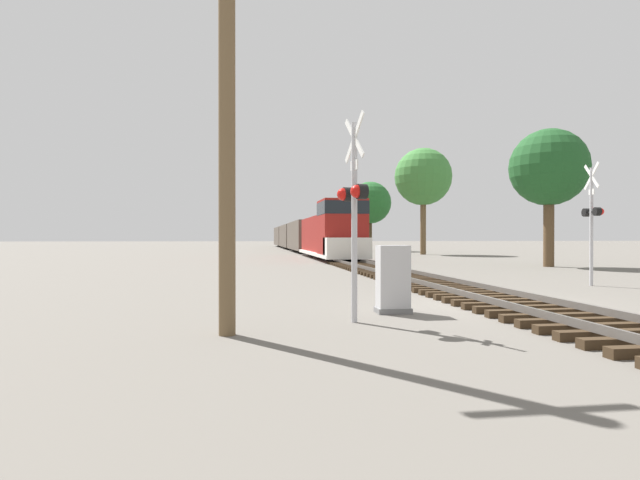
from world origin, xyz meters
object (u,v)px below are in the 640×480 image
at_px(tree_deep_background, 370,203).
at_px(tree_mid_background, 423,177).
at_px(freight_train, 298,236).
at_px(utility_pole, 227,104).
at_px(crossing_signal_far, 592,216).
at_px(relay_cabinet, 393,280).
at_px(tree_far_right, 549,168).
at_px(crossing_signal_near, 353,202).

bearing_deg(tree_deep_background, tree_mid_background, -80.37).
bearing_deg(tree_deep_background, freight_train, 160.81).
bearing_deg(utility_pole, crossing_signal_far, 30.07).
bearing_deg(utility_pole, tree_deep_background, 73.38).
bearing_deg(crossing_signal_far, relay_cabinet, 127.47).
relative_size(utility_pole, tree_deep_background, 0.91).
distance_m(relay_cabinet, tree_deep_background, 50.81).
bearing_deg(utility_pole, relay_cabinet, 29.74).
xyz_separation_m(crossing_signal_far, utility_pole, (-12.37, -7.16, 1.58)).
relative_size(tree_mid_background, tree_deep_background, 1.22).
bearing_deg(relay_cabinet, freight_train, 86.63).
bearing_deg(tree_far_right, utility_pole, -134.65).
relative_size(freight_train, crossing_signal_far, 15.36).
distance_m(freight_train, utility_pole, 54.69).
height_order(crossing_signal_near, tree_mid_background, tree_mid_background).
distance_m(utility_pole, tree_far_right, 25.10).
bearing_deg(relay_cabinet, tree_far_right, 48.39).
bearing_deg(utility_pole, crossing_signal_near, 21.29).
bearing_deg(freight_train, crossing_signal_near, -94.53).
bearing_deg(crossing_signal_near, crossing_signal_far, 110.63).
bearing_deg(freight_train, tree_mid_background, -55.71).
bearing_deg(tree_deep_background, crossing_signal_near, -104.33).
height_order(crossing_signal_near, relay_cabinet, crossing_signal_near).
relative_size(freight_train, relay_cabinet, 43.49).
bearing_deg(freight_train, tree_deep_background, -19.19).
xyz_separation_m(crossing_signal_far, tree_far_right, (5.23, 10.65, 3.24)).
xyz_separation_m(relay_cabinet, utility_pole, (-3.61, -2.06, 3.29)).
bearing_deg(crossing_signal_near, tree_mid_background, 146.73).
xyz_separation_m(relay_cabinet, tree_far_right, (13.99, 15.75, 4.95)).
bearing_deg(freight_train, utility_pole, -97.02).
bearing_deg(crossing_signal_near, utility_pole, -80.13).
bearing_deg(tree_mid_background, utility_pole, -114.46).
bearing_deg(tree_deep_background, tree_far_right, -86.06).
distance_m(crossing_signal_near, crossing_signal_far, 11.70).
height_order(freight_train, tree_far_right, tree_far_right).
xyz_separation_m(crossing_signal_near, tree_far_right, (15.15, 16.86, 3.28)).
bearing_deg(crossing_signal_near, freight_train, 164.05).
relative_size(crossing_signal_near, utility_pole, 0.53).
xyz_separation_m(crossing_signal_far, tree_mid_background, (5.10, 31.24, 5.18)).
height_order(utility_pole, tree_mid_background, tree_mid_background).
relative_size(relay_cabinet, tree_far_right, 0.19).
height_order(relay_cabinet, tree_far_right, tree_far_right).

